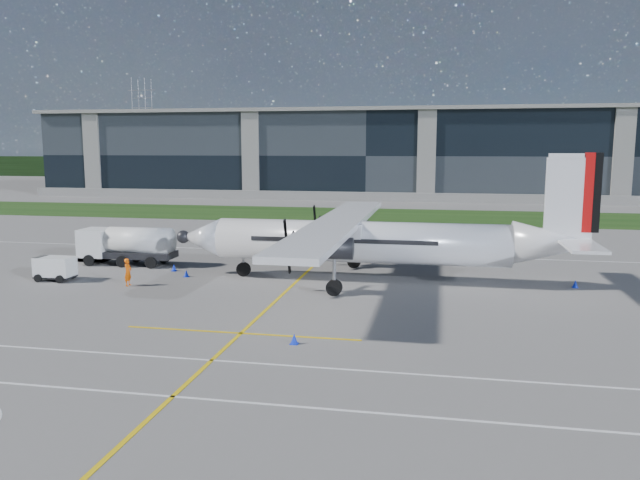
% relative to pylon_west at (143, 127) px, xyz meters
% --- Properties ---
extents(ground, '(400.00, 400.00, 0.00)m').
position_rel_pylon_west_xyz_m(ground, '(80.00, -110.00, -15.00)').
color(ground, slate).
rests_on(ground, ground).
extents(grass_strip, '(400.00, 18.00, 0.04)m').
position_rel_pylon_west_xyz_m(grass_strip, '(80.00, -102.00, -14.98)').
color(grass_strip, '#15380F').
rests_on(grass_strip, ground).
extents(terminal_building, '(120.00, 20.00, 15.00)m').
position_rel_pylon_west_xyz_m(terminal_building, '(80.00, -70.00, -7.50)').
color(terminal_building, black).
rests_on(terminal_building, ground).
extents(tree_line, '(400.00, 6.00, 6.00)m').
position_rel_pylon_west_xyz_m(tree_line, '(80.00, -10.00, -12.00)').
color(tree_line, black).
rests_on(tree_line, ground).
extents(pylon_west, '(9.00, 4.60, 30.00)m').
position_rel_pylon_west_xyz_m(pylon_west, '(0.00, 0.00, 0.00)').
color(pylon_west, gray).
rests_on(pylon_west, ground).
extents(yellow_taxiway_centerline, '(0.20, 70.00, 0.01)m').
position_rel_pylon_west_xyz_m(yellow_taxiway_centerline, '(83.00, -140.00, -14.99)').
color(yellow_taxiway_centerline, yellow).
rests_on(yellow_taxiway_centerline, ground).
extents(white_lane_line, '(90.00, 0.15, 0.01)m').
position_rel_pylon_west_xyz_m(white_lane_line, '(80.00, -164.00, -14.99)').
color(white_lane_line, white).
rests_on(white_lane_line, ground).
extents(turboprop_aircraft, '(28.10, 29.14, 8.74)m').
position_rel_pylon_west_xyz_m(turboprop_aircraft, '(88.27, -142.89, -10.63)').
color(turboprop_aircraft, white).
rests_on(turboprop_aircraft, ground).
extents(fuel_tanker_truck, '(7.84, 2.55, 2.94)m').
position_rel_pylon_west_xyz_m(fuel_tanker_truck, '(68.14, -140.38, -13.53)').
color(fuel_tanker_truck, white).
rests_on(fuel_tanker_truck, ground).
extents(baggage_tug, '(2.71, 1.63, 1.63)m').
position_rel_pylon_west_xyz_m(baggage_tug, '(66.65, -146.68, -14.19)').
color(baggage_tug, white).
rests_on(baggage_tug, ground).
extents(ground_crew_person, '(0.61, 0.86, 2.09)m').
position_rel_pylon_west_xyz_m(ground_crew_person, '(72.38, -147.26, -13.95)').
color(ground_crew_person, '#F25907').
rests_on(ground_crew_person, ground).
extents(safety_cone_stbdwing, '(0.36, 0.36, 0.50)m').
position_rel_pylon_west_xyz_m(safety_cone_stbdwing, '(85.80, -127.93, -14.75)').
color(safety_cone_stbdwing, '#0C27D3').
rests_on(safety_cone_stbdwing, ground).
extents(safety_cone_portwing, '(0.36, 0.36, 0.50)m').
position_rel_pylon_west_xyz_m(safety_cone_portwing, '(85.97, -157.12, -14.75)').
color(safety_cone_portwing, '#0C27D3').
rests_on(safety_cone_portwing, ground).
extents(safety_cone_nose_port, '(0.36, 0.36, 0.50)m').
position_rel_pylon_west_xyz_m(safety_cone_nose_port, '(75.00, -143.87, -14.75)').
color(safety_cone_nose_port, '#0C27D3').
rests_on(safety_cone_nose_port, ground).
extents(safety_cone_tail, '(0.36, 0.36, 0.50)m').
position_rel_pylon_west_xyz_m(safety_cone_tail, '(101.27, -142.22, -14.75)').
color(safety_cone_tail, '#0C27D3').
rests_on(safety_cone_tail, ground).
extents(safety_cone_fwd, '(0.36, 0.36, 0.50)m').
position_rel_pylon_west_xyz_m(safety_cone_fwd, '(73.28, -142.10, -14.75)').
color(safety_cone_fwd, '#0C27D3').
rests_on(safety_cone_fwd, ground).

